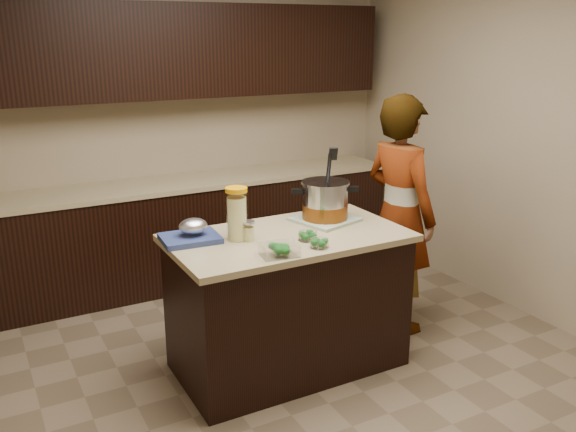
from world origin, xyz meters
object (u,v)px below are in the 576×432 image
at_px(lemonade_pitcher, 237,216).
at_px(island, 288,301).
at_px(stock_pot, 325,203).
at_px(person, 399,215).

bearing_deg(lemonade_pitcher, island, -11.50).
bearing_deg(stock_pot, island, -138.92).
bearing_deg(lemonade_pitcher, person, 3.58).
height_order(island, stock_pot, stock_pot).
distance_m(island, person, 1.07).
relative_size(island, stock_pot, 3.25).
height_order(stock_pot, person, person).
xyz_separation_m(lemonade_pitcher, person, (1.29, 0.08, -0.20)).
height_order(lemonade_pitcher, person, person).
xyz_separation_m(island, lemonade_pitcher, (-0.31, 0.06, 0.60)).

